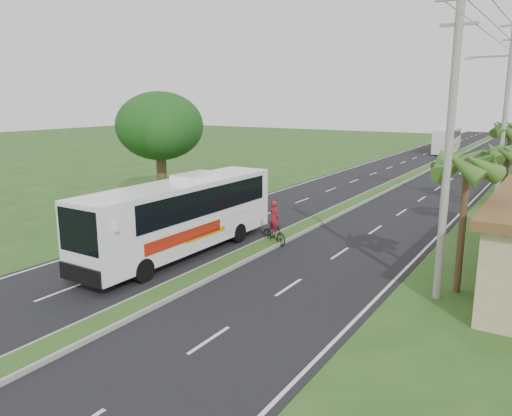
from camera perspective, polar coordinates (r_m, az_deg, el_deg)
The scene contains 14 objects.
ground at distance 21.06m, azimuth -4.73°, elevation -7.21°, with size 180.00×180.00×0.00m, color #2A4C1C.
road_asphalt at distance 38.44m, azimuth 13.35°, elevation 1.54°, with size 14.00×160.00×0.02m, color black.
median_strip at distance 38.42m, azimuth 13.35°, elevation 1.68°, with size 1.20×160.00×0.18m.
lane_edge_left at distance 41.01m, azimuth 4.46°, elevation 2.50°, with size 0.12×160.00×0.01m, color silver.
lane_edge_right at distance 36.91m, azimuth 23.22°, elevation 0.40°, with size 0.12×160.00×0.01m, color silver.
palm_verge_a at distance 19.22m, azimuth 23.05°, elevation 4.49°, with size 2.40×2.40×5.45m.
palm_verge_b at distance 28.10m, azimuth 26.80°, elevation 5.59°, with size 2.40×2.40×5.05m.
palm_verge_c at distance 35.04m, azimuth 27.09°, elevation 7.93°, with size 2.40×2.40×5.85m.
shade_tree at distance 35.37m, azimuth -11.04°, elevation 8.93°, with size 6.30×6.00×7.54m.
utility_pole_a at distance 18.23m, azimuth 21.23°, elevation 7.22°, with size 1.60×0.28×11.00m.
utility_pole_b at distance 34.03m, azimuth 26.56°, elevation 9.80°, with size 3.20×0.28×12.00m.
coach_bus_main at distance 22.93m, azimuth -8.44°, elevation -0.45°, with size 2.50×11.29×3.64m.
coach_bus_far at distance 71.64m, azimuth 21.02°, elevation 7.42°, with size 3.20×10.96×3.15m.
motorcyclist at distance 24.55m, azimuth 2.08°, elevation -2.42°, with size 1.82×1.12×2.19m.
Camera 1 is at (11.92, -15.85, 7.08)m, focal length 35.00 mm.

